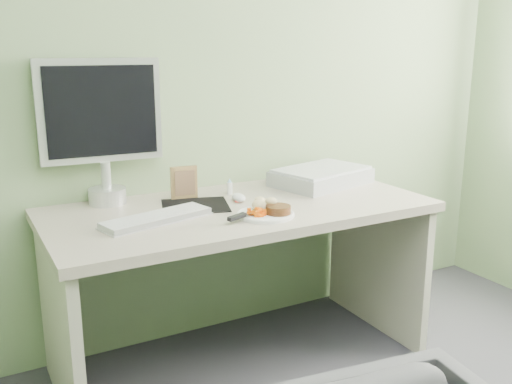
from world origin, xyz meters
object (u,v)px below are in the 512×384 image
plate (266,214)px  monitor (101,123)px  scanner (321,177)px  desk (240,246)px

plate → monitor: (-0.50, 0.50, 0.33)m
plate → scanner: (0.50, 0.33, 0.03)m
plate → desk: bearing=96.0°
desk → scanner: scanner is taller
desk → scanner: bearing=16.0°
plate → monitor: bearing=134.8°
scanner → monitor: monitor is taller
monitor → desk: bearing=-30.6°
plate → scanner: 0.60m
desk → plate: plate is taller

